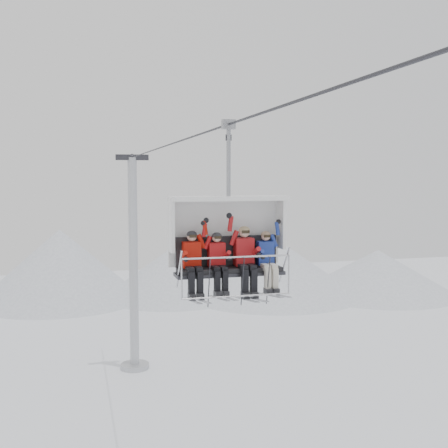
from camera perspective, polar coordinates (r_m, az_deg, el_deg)
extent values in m
cone|color=white|center=(57.60, -16.31, -3.98)|extent=(16.00, 16.00, 7.00)
cone|color=white|center=(57.53, -5.25, -4.82)|extent=(14.00, 14.00, 5.00)
cone|color=white|center=(58.05, 4.88, -4.24)|extent=(18.00, 18.00, 6.00)
cone|color=white|center=(61.00, 15.33, -4.66)|extent=(16.00, 16.00, 4.50)
cone|color=white|center=(61.71, -0.21, -4.38)|extent=(12.00, 12.00, 4.50)
cylinder|color=#ABAEB2|center=(35.52, -9.18, -4.08)|extent=(0.56, 0.56, 13.30)
cylinder|color=#ABAEB2|center=(37.08, -9.04, -14.06)|extent=(1.80, 1.80, 0.30)
cube|color=#2B2B30|center=(35.12, -9.33, 6.70)|extent=(2.00, 0.35, 0.35)
cylinder|color=#2B2B30|center=(13.44, 0.00, 9.93)|extent=(0.06, 50.00, 0.06)
cube|color=black|center=(13.07, 0.57, -4.66)|extent=(2.44, 0.55, 0.10)
cube|color=black|center=(13.26, 0.28, -2.76)|extent=(2.44, 0.10, 0.71)
cube|color=#2B2B30|center=(13.09, 0.57, -5.05)|extent=(2.55, 0.60, 0.08)
cube|color=white|center=(13.42, 0.03, -0.76)|extent=(2.72, 0.10, 1.62)
cube|color=white|center=(12.98, 0.49, 2.63)|extent=(2.72, 0.90, 0.10)
cylinder|color=#BABABE|center=(12.49, 1.25, -3.39)|extent=(2.48, 0.04, 0.04)
cylinder|color=#BABABE|center=(12.58, 1.33, -7.35)|extent=(2.48, 0.04, 0.04)
cylinder|color=gray|center=(13.00, 0.46, 6.37)|extent=(0.10, 0.10, 1.69)
cube|color=gray|center=(13.05, 0.47, 10.09)|extent=(0.30, 0.18, 0.22)
cube|color=#B41408|center=(12.85, -3.32, -3.13)|extent=(0.40, 0.27, 0.60)
sphere|color=tan|center=(12.76, -3.29, -1.28)|extent=(0.22, 0.22, 0.22)
cube|color=black|center=(12.49, -3.33, -6.00)|extent=(0.13, 0.15, 0.48)
cube|color=black|center=(12.53, -2.47, -5.96)|extent=(0.13, 0.15, 0.48)
cube|color=#A7A9B0|center=(12.48, -3.23, -7.79)|extent=(0.09, 1.69, 0.26)
cube|color=#A7A9B0|center=(12.51, -2.36, -7.75)|extent=(0.09, 1.69, 0.26)
cube|color=#B11315|center=(12.98, -0.79, -3.13)|extent=(0.38, 0.25, 0.56)
sphere|color=tan|center=(12.89, -0.74, -1.40)|extent=(0.21, 0.21, 0.21)
cube|color=black|center=(12.62, -0.69, -5.81)|extent=(0.13, 0.15, 0.45)
cube|color=black|center=(12.67, 0.10, -5.78)|extent=(0.13, 0.15, 0.45)
cube|color=#A7A9B0|center=(12.60, -0.58, -7.53)|extent=(0.09, 1.69, 0.26)
cube|color=#A7A9B0|center=(12.64, 0.22, -7.49)|extent=(0.09, 1.69, 0.26)
cube|color=#A91619|center=(13.15, 2.02, -2.82)|extent=(0.44, 0.29, 0.65)
sphere|color=tan|center=(13.06, 2.07, -0.85)|extent=(0.24, 0.24, 0.24)
cube|color=black|center=(12.80, 2.14, -5.82)|extent=(0.15, 0.15, 0.52)
cube|color=black|center=(12.86, 3.03, -5.78)|extent=(0.15, 0.15, 0.52)
cube|color=#A7A9B0|center=(12.79, 2.26, -7.67)|extent=(0.10, 1.69, 0.26)
cube|color=#A7A9B0|center=(12.85, 3.16, -7.61)|extent=(0.10, 1.69, 0.26)
cube|color=#22399A|center=(13.32, 4.20, -2.95)|extent=(0.38, 0.25, 0.56)
sphere|color=tan|center=(13.23, 4.26, -1.26)|extent=(0.21, 0.21, 0.21)
cube|color=beige|center=(12.96, 4.44, -5.54)|extent=(0.13, 0.15, 0.45)
cube|color=beige|center=(13.02, 5.19, -5.50)|extent=(0.13, 0.15, 0.45)
cube|color=#A7A9B0|center=(12.94, 4.58, -7.21)|extent=(0.09, 1.69, 0.26)
cube|color=#A7A9B0|center=(13.00, 5.33, -7.16)|extent=(0.09, 1.69, 0.26)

